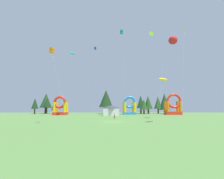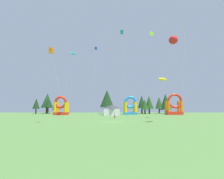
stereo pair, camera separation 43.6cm
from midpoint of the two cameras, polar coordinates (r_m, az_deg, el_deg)
name	(u,v)px [view 2 (the right image)]	position (r m, az deg, el deg)	size (l,w,h in m)	color
ground_plane	(112,122)	(33.82, 0.38, -10.55)	(120.00, 120.00, 0.00)	#5B8C42
kite_yellow_parafoil	(163,79)	(33.12, 16.63, 3.24)	(3.93, 3.69, 8.28)	yellow
kite_lime_delta	(151,35)	(51.88, 12.83, 17.16)	(9.80, 2.63, 23.60)	#8CD826
kite_red_delta	(173,39)	(46.38, 19.70, 15.44)	(5.20, 2.64, 20.49)	red
kite_blue_parafoil	(96,48)	(65.38, -5.15, 13.27)	(1.27, 4.99, 24.73)	blue
kite_teal_box	(122,32)	(59.05, 3.47, 18.30)	(1.11, 6.56, 27.58)	#0C7F7A
kite_white_diamond	(185,29)	(58.10, 23.02, 17.84)	(5.32, 8.81, 26.50)	white
kite_orange_box	(51,51)	(31.95, -18.93, 11.97)	(3.69, 1.69, 12.86)	orange
kite_cyan_parafoil	(73,54)	(60.23, -12.44, 11.45)	(4.22, 4.59, 21.01)	#19B7CC
person_near_camera	(115,114)	(43.67, 1.17, -8.14)	(0.34, 0.34, 1.74)	#B21E26
inflatable_orange_dome	(61,108)	(66.20, -16.19, -5.76)	(4.80, 3.93, 6.88)	red
inflatable_blue_arch	(130,107)	(67.64, 6.15, -5.83)	(5.00, 4.38, 7.10)	#268CD8
inflatable_yellow_castle	(174,107)	(69.57, 19.89, -5.34)	(5.77, 3.80, 7.91)	red
festival_tent	(112,110)	(60.09, 0.11, -6.80)	(5.33, 4.30, 3.56)	silver
tree_row_0	(36,104)	(81.28, -23.51, -4.28)	(2.89, 2.89, 6.62)	#4C331E
tree_row_1	(47,101)	(84.93, -20.37, -3.45)	(5.35, 5.35, 9.12)	#4C331E
tree_row_2	(48,103)	(82.45, -20.10, -4.19)	(3.12, 3.12, 6.77)	#4C331E
tree_row_3	(56,104)	(77.58, -17.72, -4.60)	(3.03, 3.03, 6.73)	#4C331E
tree_row_4	(107,99)	(75.93, -1.55, -3.03)	(6.03, 6.03, 10.35)	#4C331E
tree_row_5	(142,102)	(77.98, 9.85, -4.00)	(3.63, 3.63, 8.12)	#4C331E
tree_row_6	(145,105)	(75.49, 10.84, -4.90)	(3.43, 3.43, 6.08)	#4C331E
tree_row_7	(149,102)	(77.35, 12.21, -4.15)	(3.77, 3.77, 7.81)	#4C331E
tree_row_8	(159,103)	(80.42, 15.30, -4.19)	(3.46, 3.46, 7.59)	#4C331E
tree_row_9	(165,102)	(80.78, 17.29, -3.83)	(4.77, 4.77, 8.89)	#4C331E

